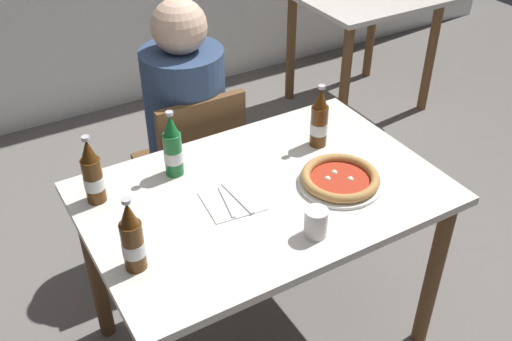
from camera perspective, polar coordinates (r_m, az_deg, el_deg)
The scene contains 12 objects.
ground_plane at distance 2.53m, azimuth 0.60°, elevation -15.53°, with size 8.00×8.00×0.00m, color slate.
dining_table_main at distance 2.07m, azimuth 0.70°, elevation -4.40°, with size 1.20×0.80×0.75m.
chair_behind_table at distance 2.60m, azimuth -5.97°, elevation 0.55°, with size 0.40×0.40×0.85m.
diner_seated at distance 2.59m, azimuth -6.57°, elevation 2.96°, with size 0.34×0.34×1.21m.
dining_table_background at distance 3.87m, azimuth 10.28°, elevation 14.17°, with size 0.80×0.70×0.75m.
pizza_margherita_near at distance 2.03m, azimuth 8.11°, elevation -0.82°, with size 0.29×0.29×0.04m.
beer_bottle_left at distance 2.19m, azimuth 6.12°, elevation 4.82°, with size 0.07×0.07×0.25m.
beer_bottle_center at distance 1.97m, azimuth -15.48°, elevation -0.36°, with size 0.07×0.07×0.25m.
beer_bottle_right at distance 2.04m, azimuth -8.03°, elevation 2.14°, with size 0.07×0.07×0.25m.
beer_bottle_extra at distance 1.69m, azimuth -11.84°, elevation -6.52°, with size 0.07×0.07×0.25m.
napkin_with_cutlery at distance 1.95m, azimuth -2.36°, elevation -2.87°, with size 0.20×0.20×0.01m.
paper_cup at distance 1.80m, azimuth 5.79°, elevation -5.03°, with size 0.07×0.07×0.10m, color white.
Camera 1 is at (-0.83, -1.36, 1.96)m, focal length 41.48 mm.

